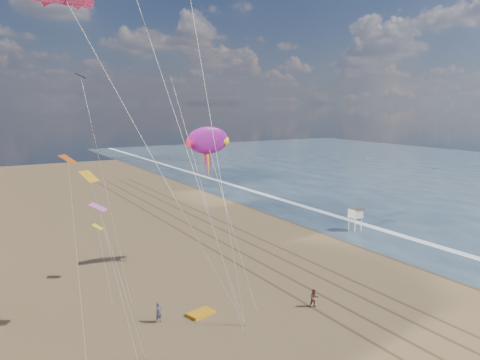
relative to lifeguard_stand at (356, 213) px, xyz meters
name	(u,v)px	position (x,y,z in m)	size (l,w,h in m)	color
wet_sand	(309,217)	(-0.75, 9.12, -2.45)	(260.00, 260.00, 0.00)	#42301E
foam	(330,214)	(3.45, 9.12, -2.45)	(260.00, 260.00, 0.00)	white
tracks	(253,252)	(-17.20, -0.88, -2.44)	(7.68, 120.00, 0.01)	brown
lifeguard_stand	(356,213)	(0.00, 0.00, 0.00)	(1.76, 1.76, 3.18)	silver
grounded_kite	(201,313)	(-29.80, -12.84, -2.33)	(2.14, 1.36, 0.24)	#FFA315
show_kite	(208,141)	(-23.40, -1.74, 10.99)	(4.65, 6.94, 17.98)	#A018A0
kite_flyer_a	(159,312)	(-33.26, -12.37, -1.60)	(0.62, 0.41, 1.70)	#55576D
kite_flyer_b	(314,298)	(-20.74, -16.46, -1.63)	(0.80, 0.62, 1.64)	#8C5247
small_kites	(107,147)	(-35.50, -7.48, 11.31)	(10.73, 14.94, 15.08)	#FE63CD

